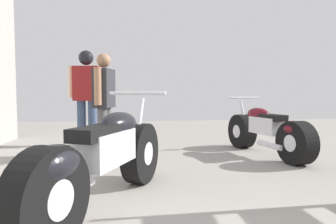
# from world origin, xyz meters

# --- Properties ---
(ground_plane) EXTENTS (14.65, 14.65, 0.00)m
(ground_plane) POSITION_xyz_m (0.00, 3.05, 0.00)
(ground_plane) COLOR gray
(motorcycle_maroon_cruiser) EXTENTS (1.08, 2.04, 1.00)m
(motorcycle_maroon_cruiser) POSITION_xyz_m (-0.71, 2.09, 0.43)
(motorcycle_maroon_cruiser) COLOR black
(motorcycle_maroon_cruiser) RESTS_ON ground_plane
(motorcycle_black_naked) EXTENTS (0.72, 1.99, 0.93)m
(motorcycle_black_naked) POSITION_xyz_m (1.63, 4.03, 0.38)
(motorcycle_black_naked) COLOR black
(motorcycle_black_naked) RESTS_ON ground_plane
(mechanic_in_blue) EXTENTS (0.32, 0.64, 1.59)m
(mechanic_in_blue) POSITION_xyz_m (-0.91, 4.19, 0.90)
(mechanic_in_blue) COLOR #4C4C4C
(mechanic_in_blue) RESTS_ON ground_plane
(mechanic_with_helmet) EXTENTS (0.71, 0.31, 1.80)m
(mechanic_with_helmet) POSITION_xyz_m (-1.35, 5.37, 1.08)
(mechanic_with_helmet) COLOR #384766
(mechanic_with_helmet) RESTS_ON ground_plane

